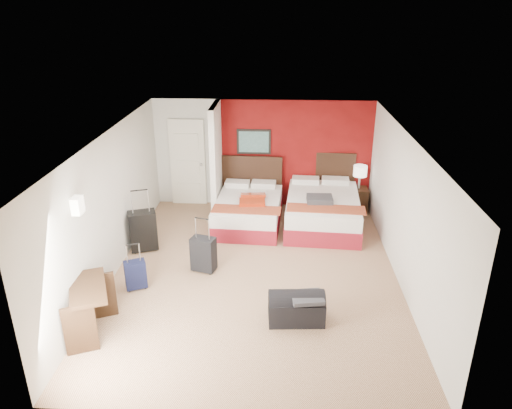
# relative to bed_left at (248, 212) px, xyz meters

# --- Properties ---
(ground) EXTENTS (6.50, 6.50, 0.00)m
(ground) POSITION_rel_bed_left_xyz_m (0.26, -2.07, -0.29)
(ground) COLOR tan
(ground) RESTS_ON ground
(room_walls) EXTENTS (5.02, 6.52, 2.50)m
(room_walls) POSITION_rel_bed_left_xyz_m (-1.14, -0.65, 0.96)
(room_walls) COLOR silver
(room_walls) RESTS_ON ground
(red_accent_panel) EXTENTS (3.50, 0.04, 2.50)m
(red_accent_panel) POSITION_rel_bed_left_xyz_m (1.01, 1.16, 0.96)
(red_accent_panel) COLOR maroon
(red_accent_panel) RESTS_ON ground
(partition_wall) EXTENTS (0.12, 1.20, 2.50)m
(partition_wall) POSITION_rel_bed_left_xyz_m (-0.74, 0.54, 0.96)
(partition_wall) COLOR silver
(partition_wall) RESTS_ON ground
(entry_door) EXTENTS (0.82, 0.06, 2.05)m
(entry_door) POSITION_rel_bed_left_xyz_m (-1.49, 1.13, 0.73)
(entry_door) COLOR silver
(entry_door) RESTS_ON ground
(bed_left) EXTENTS (1.48, 2.03, 0.59)m
(bed_left) POSITION_rel_bed_left_xyz_m (0.00, 0.00, 0.00)
(bed_left) COLOR silver
(bed_left) RESTS_ON ground
(bed_right) EXTENTS (1.69, 2.30, 0.66)m
(bed_right) POSITION_rel_bed_left_xyz_m (1.60, 0.03, 0.04)
(bed_right) COLOR silver
(bed_right) RESTS_ON ground
(red_suitcase_open) EXTENTS (0.58, 0.77, 0.09)m
(red_suitcase_open) POSITION_rel_bed_left_xyz_m (0.10, -0.10, 0.34)
(red_suitcase_open) COLOR #A0280D
(red_suitcase_open) RESTS_ON bed_left
(jacket_bundle) EXTENTS (0.53, 0.43, 0.13)m
(jacket_bundle) POSITION_rel_bed_left_xyz_m (1.50, -0.27, 0.43)
(jacket_bundle) COLOR #3A3B40
(jacket_bundle) RESTS_ON bed_right
(nightstand) EXTENTS (0.41, 0.41, 0.58)m
(nightstand) POSITION_rel_bed_left_xyz_m (2.47, 0.80, -0.01)
(nightstand) COLOR black
(nightstand) RESTS_ON ground
(table_lamp) EXTENTS (0.36, 0.36, 0.54)m
(table_lamp) POSITION_rel_bed_left_xyz_m (2.47, 0.80, 0.55)
(table_lamp) COLOR white
(table_lamp) RESTS_ON nightstand
(suitcase_black) EXTENTS (0.60, 0.48, 0.77)m
(suitcase_black) POSITION_rel_bed_left_xyz_m (-1.96, -1.29, 0.09)
(suitcase_black) COLOR black
(suitcase_black) RESTS_ON ground
(suitcase_charcoal) EXTENTS (0.48, 0.37, 0.62)m
(suitcase_charcoal) POSITION_rel_bed_left_xyz_m (-0.67, -2.02, 0.02)
(suitcase_charcoal) COLOR black
(suitcase_charcoal) RESTS_ON ground
(suitcase_navy) EXTENTS (0.40, 0.33, 0.48)m
(suitcase_navy) POSITION_rel_bed_left_xyz_m (-1.72, -2.67, -0.05)
(suitcase_navy) COLOR black
(suitcase_navy) RESTS_ON ground
(duffel_bag) EXTENTS (0.86, 0.50, 0.42)m
(duffel_bag) POSITION_rel_bed_left_xyz_m (0.95, -3.43, -0.08)
(duffel_bag) COLOR black
(duffel_bag) RESTS_ON ground
(jacket_draped) EXTENTS (0.52, 0.46, 0.06)m
(jacket_draped) POSITION_rel_bed_left_xyz_m (1.10, -3.48, 0.16)
(jacket_draped) COLOR #343439
(jacket_draped) RESTS_ON duffel_bag
(desk) EXTENTS (0.82, 1.08, 0.81)m
(desk) POSITION_rel_bed_left_xyz_m (-2.01, -3.89, 0.11)
(desk) COLOR black
(desk) RESTS_ON ground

